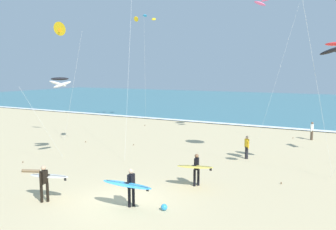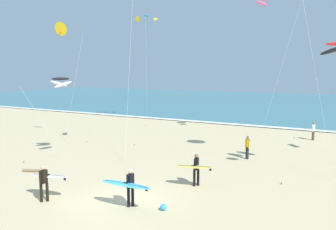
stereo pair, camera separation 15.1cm
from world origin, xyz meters
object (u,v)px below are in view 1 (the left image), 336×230
surfer_lead (196,167)px  surfer_trailing (129,185)px  surfer_third (46,179)px  kite_arc_ivory_high (264,0)px  bystander_white_top (312,131)px  bystander_yellow_top (247,147)px  kite_delta_golden_close (60,29)px  driftwood_log (31,171)px  kite_arc_charcoal_far (60,82)px  kite_arc_cobalt_distant (145,18)px  beach_ball (164,207)px

surfer_lead → surfer_trailing: bearing=-110.6°
surfer_third → kite_arc_ivory_high: kite_arc_ivory_high is taller
bystander_white_top → bystander_yellow_top: size_ratio=1.00×
kite_delta_golden_close → driftwood_log: size_ratio=9.40×
kite_arc_charcoal_far → kite_delta_golden_close: kite_delta_golden_close is taller
surfer_third → bystander_white_top: (9.44, 20.80, -0.23)m
surfer_lead → driftwood_log: (-9.64, -2.27, -0.95)m
kite_arc_cobalt_distant → kite_delta_golden_close: bearing=-92.4°
kite_arc_cobalt_distant → kite_arc_ivory_high: bearing=-14.8°
surfer_third → driftwood_log: 5.19m
surfer_third → beach_ball: surfer_third is taller
surfer_third → driftwood_log: size_ratio=2.02×
kite_arc_ivory_high → driftwood_log: kite_arc_ivory_high is taller
surfer_lead → surfer_third: bearing=-136.9°
beach_ball → bystander_white_top: bearing=77.9°
kite_arc_charcoal_far → kite_arc_cobalt_distant: (-3.73, 16.80, 6.71)m
surfer_trailing → kite_arc_ivory_high: bearing=85.4°
bystander_yellow_top → driftwood_log: bystander_yellow_top is taller
surfer_lead → surfer_third: size_ratio=0.92×
kite_arc_ivory_high → bystander_white_top: (4.15, 1.76, -11.04)m
surfer_lead → kite_arc_ivory_high: 17.75m
kite_delta_golden_close → driftwood_log: (4.96, -7.66, -9.30)m
kite_arc_charcoal_far → bystander_white_top: bearing=45.8°
kite_delta_golden_close → surfer_third: bearing=-48.1°
surfer_lead → kite_delta_golden_close: (-14.60, 5.39, 8.35)m
surfer_lead → kite_delta_golden_close: bearing=159.7°
kite_delta_golden_close → surfer_trailing: bearing=-35.3°
kite_arc_ivory_high → bystander_white_top: kite_arc_ivory_high is taller
surfer_lead → bystander_yellow_top: bearing=83.2°
kite_arc_charcoal_far → bystander_white_top: (14.47, 14.86, -4.39)m
kite_arc_ivory_high → kite_arc_cobalt_distant: bearing=165.2°
kite_arc_charcoal_far → surfer_lead: bearing=-5.4°
kite_arc_charcoal_far → kite_arc_cobalt_distant: 18.47m
surfer_lead → surfer_third: 7.26m
surfer_trailing → kite_arc_ivory_high: kite_arc_ivory_high is taller
bystander_white_top → surfer_third: bearing=-114.4°
surfer_lead → kite_arc_charcoal_far: size_ratio=0.36×
surfer_lead → kite_arc_cobalt_distant: (-14.07, 17.78, 10.87)m
kite_arc_cobalt_distant → bystander_white_top: (18.20, -1.94, -11.10)m
surfer_third → bystander_yellow_top: size_ratio=1.35×
driftwood_log → surfer_lead: bearing=13.3°
kite_arc_cobalt_distant → beach_ball: kite_arc_cobalt_distant is taller
surfer_trailing → beach_ball: (1.46, 0.50, -0.91)m
surfer_third → bystander_white_top: size_ratio=1.35×
beach_ball → surfer_lead: bearing=90.0°
kite_arc_ivory_high → bystander_yellow_top: kite_arc_ivory_high is taller
kite_arc_charcoal_far → kite_arc_ivory_high: size_ratio=0.45×
kite_arc_cobalt_distant → bystander_white_top: size_ratio=7.73×
kite_arc_charcoal_far → kite_arc_cobalt_distant: kite_arc_cobalt_distant is taller
kite_arc_ivory_high → bystander_white_top: bearing=23.0°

